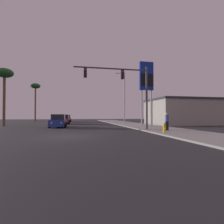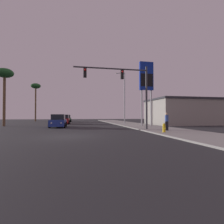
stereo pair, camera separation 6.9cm
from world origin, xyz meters
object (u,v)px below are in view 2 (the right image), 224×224
at_px(car_blue, 58,121).
at_px(car_red, 64,120).
at_px(pedestrian_on_sidewalk, 167,121).
at_px(traffic_light_mast, 126,84).
at_px(palm_tree_near, 5,76).
at_px(street_lamp, 124,95).
at_px(gas_station_sign, 146,80).
at_px(palm_tree_far, 36,88).
at_px(fire_hydrant, 164,128).
at_px(car_green, 67,119).

distance_m(car_blue, car_red, 9.09).
xyz_separation_m(car_blue, pedestrian_on_sidewalk, (10.70, -8.48, 0.27)).
bearing_deg(traffic_light_mast, palm_tree_near, 145.74).
relative_size(street_lamp, gas_station_sign, 1.00).
bearing_deg(street_lamp, traffic_light_mast, -104.07).
height_order(car_red, palm_tree_far, palm_tree_far).
xyz_separation_m(car_blue, fire_hydrant, (9.60, -10.04, -0.27)).
height_order(traffic_light_mast, palm_tree_far, palm_tree_far).
bearing_deg(fire_hydrant, traffic_light_mast, 123.56).
relative_size(car_red, street_lamp, 0.48).
distance_m(car_red, fire_hydrant, 21.38).
bearing_deg(fire_hydrant, car_red, 116.47).
relative_size(gas_station_sign, pedestrian_on_sidewalk, 5.39).
bearing_deg(car_green, car_blue, 91.31).
distance_m(car_red, palm_tree_far, 18.34).
xyz_separation_m(fire_hydrant, pedestrian_on_sidewalk, (1.10, 1.57, 0.55)).
bearing_deg(street_lamp, car_red, 163.58).
height_order(car_red, palm_tree_near, palm_tree_near).
height_order(pedestrian_on_sidewalk, palm_tree_far, palm_tree_far).
bearing_deg(palm_tree_far, gas_station_sign, -50.36).
relative_size(street_lamp, pedestrian_on_sidewalk, 5.39).
bearing_deg(gas_station_sign, traffic_light_mast, -127.43).
height_order(car_blue, traffic_light_mast, traffic_light_mast).
relative_size(palm_tree_near, palm_tree_far, 0.85).
height_order(car_green, palm_tree_near, palm_tree_near).
height_order(car_blue, car_red, same).
bearing_deg(pedestrian_on_sidewalk, palm_tree_far, 120.15).
height_order(fire_hydrant, palm_tree_far, palm_tree_far).
relative_size(street_lamp, fire_hydrant, 11.84).
height_order(car_blue, palm_tree_far, palm_tree_far).
bearing_deg(car_red, street_lamp, 164.13).
xyz_separation_m(fire_hydrant, palm_tree_near, (-17.37, 13.72, 6.67)).
bearing_deg(pedestrian_on_sidewalk, traffic_light_mast, 150.93).
bearing_deg(palm_tree_near, pedestrian_on_sidewalk, -33.35).
distance_m(car_blue, traffic_light_mast, 10.61).
height_order(car_green, palm_tree_far, palm_tree_far).
xyz_separation_m(car_green, palm_tree_near, (-7.79, -15.05, 6.39)).
relative_size(car_red, palm_tree_far, 0.44).
height_order(fire_hydrant, palm_tree_near, palm_tree_near).
height_order(car_green, car_blue, same).
xyz_separation_m(fire_hydrant, palm_tree_far, (-17.57, 33.72, 7.96)).
relative_size(traffic_light_mast, fire_hydrant, 9.93).
relative_size(car_green, car_red, 1.00).
relative_size(car_blue, gas_station_sign, 0.48).
relative_size(car_blue, palm_tree_far, 0.44).
bearing_deg(pedestrian_on_sidewalk, fire_hydrant, -125.17).
relative_size(car_red, traffic_light_mast, 0.57).
bearing_deg(palm_tree_far, car_blue, -71.39).
distance_m(car_red, street_lamp, 11.68).
distance_m(car_blue, palm_tree_near, 10.71).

